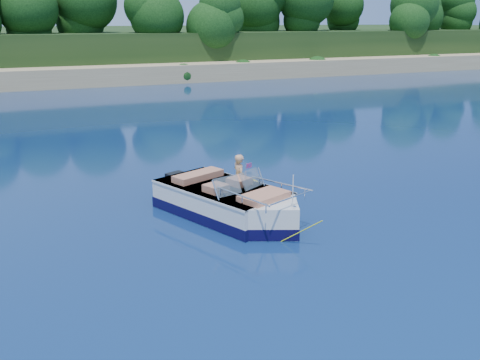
{
  "coord_description": "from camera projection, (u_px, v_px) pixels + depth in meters",
  "views": [
    {
      "loc": [
        -5.38,
        -9.37,
        5.2
      ],
      "look_at": [
        0.32,
        3.86,
        0.85
      ],
      "focal_mm": 40.0,
      "sensor_mm": 36.0,
      "label": 1
    }
  ],
  "objects": [
    {
      "name": "tow_tube",
      "position": [
        239.0,
        187.0,
        16.89
      ],
      "size": [
        1.64,
        1.64,
        0.37
      ],
      "rotation": [
        0.0,
        0.0,
        -0.2
      ],
      "color": "yellow",
      "rests_on": "ground"
    },
    {
      "name": "ground",
      "position": [
        296.0,
        265.0,
        11.78
      ],
      "size": [
        160.0,
        160.0,
        0.0
      ],
      "primitive_type": "plane",
      "color": "#091742",
      "rests_on": "ground"
    },
    {
      "name": "treeline",
      "position": [
        67.0,
        15.0,
        46.24
      ],
      "size": [
        150.0,
        7.12,
        8.19
      ],
      "color": "black",
      "rests_on": "ground"
    },
    {
      "name": "boy",
      "position": [
        238.0,
        190.0,
        16.95
      ],
      "size": [
        0.4,
        0.85,
        1.66
      ],
      "primitive_type": "imported",
      "rotation": [
        0.0,
        -0.17,
        1.6
      ],
      "color": "tan",
      "rests_on": "ground"
    },
    {
      "name": "motorboat",
      "position": [
        231.0,
        205.0,
        14.5
      ],
      "size": [
        3.28,
        5.26,
        1.86
      ],
      "rotation": [
        0.0,
        0.0,
        0.38
      ],
      "color": "silver",
      "rests_on": "ground"
    },
    {
      "name": "shoreline",
      "position": [
        50.0,
        54.0,
        67.55
      ],
      "size": [
        170.0,
        59.0,
        6.0
      ],
      "color": "#9F875C",
      "rests_on": "ground"
    }
  ]
}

